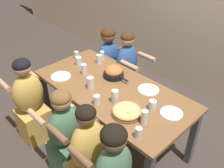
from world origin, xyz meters
The scene contains 23 objects.
ground_plane centered at (0.00, 0.00, 0.00)m, with size 18.00×18.00×0.00m, color #423833.
dining_table centered at (0.00, 0.00, 0.70)m, with size 1.84×0.89×0.79m.
pizza_board_main centered at (0.41, -0.20, 0.82)m, with size 0.30×0.30×0.05m.
skillet_bowl centered at (-0.15, 0.17, 0.85)m, with size 0.35×0.24×0.14m.
empty_plate_a centered at (0.31, 0.25, 0.80)m, with size 0.23×0.23×0.02m.
empty_plate_b centered at (-0.58, -0.28, 0.80)m, with size 0.23×0.23×0.02m.
empty_plate_c centered at (0.71, 0.11, 0.80)m, with size 0.22×0.22×0.02m.
cocktail_glass_blue centered at (0.54, 0.03, 0.84)m, with size 0.07×0.07×0.12m.
drinking_glass_a centered at (-0.16, -0.17, 0.85)m, with size 0.08×0.08×0.14m.
drinking_glass_b centered at (0.61, -0.19, 0.86)m, with size 0.06×0.06×0.15m.
drinking_glass_c centered at (-0.52, 0.27, 0.84)m, with size 0.07×0.07×0.11m.
drinking_glass_d centered at (0.10, -0.31, 0.84)m, with size 0.07×0.07×0.11m.
drinking_glass_e centered at (0.69, -0.36, 0.84)m, with size 0.06×0.06×0.11m.
drinking_glass_f centered at (-0.56, 0.36, 0.85)m, with size 0.06×0.06×0.12m.
drinking_glass_g centered at (-0.82, 0.14, 0.84)m, with size 0.06×0.06×0.10m.
drinking_glass_h centered at (0.20, -0.16, 0.86)m, with size 0.07×0.07×0.14m.
drinking_glass_i centered at (-0.66, 0.05, 0.84)m, with size 0.08×0.08×0.11m.
drinking_glass_j centered at (-0.44, -0.04, 0.86)m, with size 0.07×0.07×0.13m.
diner_far_left centered at (-0.76, 0.66, 0.51)m, with size 0.51×0.40×1.09m.
diner_near_center centered at (0.02, -0.66, 0.50)m, with size 0.51×0.40×1.08m.
diner_near_left centered at (-0.70, -0.66, 0.52)m, with size 0.51×0.40×1.13m.
diner_near_midright centered at (0.38, -0.66, 0.50)m, with size 0.51×0.40×1.12m.
diner_far_midleft centered at (-0.39, 0.66, 0.52)m, with size 0.51×0.40×1.14m.
Camera 1 is at (1.63, -1.57, 2.37)m, focal length 40.00 mm.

